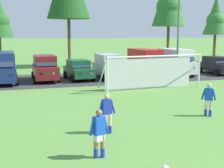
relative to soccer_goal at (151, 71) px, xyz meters
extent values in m
plane|color=#598C3D|center=(-2.72, -1.45, -1.29)|extent=(400.00, 400.00, 0.00)
cube|color=#333335|center=(-2.72, 6.50, -1.29)|extent=(52.00, 8.40, 0.01)
sphere|color=black|center=(-5.31, -13.30, -1.18)|extent=(0.08, 0.08, 0.08)
sphere|color=red|center=(-5.25, -13.30, -1.18)|extent=(0.07, 0.07, 0.07)
cylinder|color=white|center=(3.71, -0.49, -0.07)|extent=(0.12, 0.12, 2.44)
cylinder|color=white|center=(-3.59, -1.07, -0.07)|extent=(0.12, 0.12, 2.44)
cylinder|color=white|center=(0.06, -0.78, 1.15)|extent=(7.31, 0.70, 0.12)
cylinder|color=white|center=(3.64, 0.41, 0.05)|extent=(0.24, 1.94, 2.46)
cylinder|color=white|center=(-3.66, -0.18, 0.05)|extent=(0.24, 1.94, 2.46)
cube|color=silver|center=(-0.02, 0.22, -0.19)|extent=(6.93, 0.60, 2.20)
cylinder|color=#936B4C|center=(-6.79, -11.66, -0.89)|extent=(0.14, 0.14, 0.80)
cylinder|color=#936B4C|center=(-7.01, -11.63, -0.89)|extent=(0.14, 0.14, 0.80)
cylinder|color=#1E38B7|center=(-6.79, -11.66, -1.13)|extent=(0.15, 0.15, 0.32)
cylinder|color=#1E38B7|center=(-7.01, -11.63, -1.13)|extent=(0.15, 0.15, 0.32)
cube|color=silver|center=(-6.90, -11.64, -0.57)|extent=(0.40, 0.33, 0.28)
cube|color=blue|center=(-6.90, -11.64, -0.19)|extent=(0.44, 0.36, 0.60)
sphere|color=#936B4C|center=(-6.90, -11.64, 0.24)|extent=(0.22, 0.22, 0.22)
cylinder|color=blue|center=(-6.65, -11.59, -0.21)|extent=(0.25, 0.17, 0.55)
cylinder|color=blue|center=(-7.15, -11.70, -0.21)|extent=(0.25, 0.17, 0.55)
cylinder|color=beige|center=(-5.82, -9.25, -0.89)|extent=(0.14, 0.14, 0.80)
cylinder|color=beige|center=(-6.04, -9.10, -0.89)|extent=(0.14, 0.14, 0.80)
cylinder|color=#232D99|center=(-5.82, -9.25, -1.13)|extent=(0.15, 0.15, 0.32)
cylinder|color=#232D99|center=(-6.04, -9.10, -1.13)|extent=(0.15, 0.15, 0.32)
cube|color=silver|center=(-5.93, -9.17, -0.57)|extent=(0.36, 0.26, 0.28)
cube|color=#1E38B7|center=(-5.93, -9.17, -0.19)|extent=(0.40, 0.28, 0.60)
sphere|color=beige|center=(-5.93, -9.17, 0.24)|extent=(0.22, 0.22, 0.22)
cylinder|color=#1E38B7|center=(-5.68, -9.19, -0.21)|extent=(0.24, 0.11, 0.55)
cylinder|color=#1E38B7|center=(-6.19, -9.16, -0.21)|extent=(0.24, 0.11, 0.55)
cylinder|color=beige|center=(-0.33, -8.11, -0.89)|extent=(0.14, 0.14, 0.80)
cylinder|color=beige|center=(-0.46, -7.90, -0.89)|extent=(0.14, 0.14, 0.80)
cylinder|color=#1E38B7|center=(-0.33, -8.11, -1.13)|extent=(0.15, 0.15, 0.32)
cylinder|color=#1E38B7|center=(-0.46, -7.90, -1.13)|extent=(0.15, 0.15, 0.32)
cube|color=silver|center=(-0.39, -8.00, -0.57)|extent=(0.40, 0.35, 0.28)
cube|color=blue|center=(-0.39, -8.00, -0.19)|extent=(0.45, 0.39, 0.60)
sphere|color=beige|center=(-0.39, -8.00, 0.24)|extent=(0.22, 0.22, 0.22)
cylinder|color=blue|center=(-0.19, -8.15, -0.21)|extent=(0.25, 0.18, 0.55)
cylinder|color=blue|center=(-0.60, -7.86, -0.21)|extent=(0.25, 0.18, 0.55)
cube|color=navy|center=(-10.37, 5.69, -0.42)|extent=(2.04, 4.83, 1.10)
cube|color=navy|center=(-10.38, 5.89, 0.68)|extent=(1.87, 4.13, 1.10)
cube|color=#28384C|center=(-10.34, 3.92, 0.66)|extent=(1.67, 0.49, 0.91)
cube|color=#28384C|center=(-9.47, 5.91, 0.68)|extent=(0.10, 3.49, 0.77)
cube|color=white|center=(-9.79, 3.34, -0.37)|extent=(0.28, 0.08, 0.20)
cube|color=#B21414|center=(-9.87, 8.06, -0.37)|extent=(0.28, 0.08, 0.20)
cylinder|color=black|center=(-9.37, 4.22, -0.97)|extent=(0.25, 0.64, 0.64)
cylinder|color=black|center=(-9.42, 7.20, -0.97)|extent=(0.25, 0.64, 0.64)
cube|color=maroon|center=(-7.00, 6.21, -0.47)|extent=(1.90, 4.60, 1.00)
cube|color=maroon|center=(-7.00, 6.41, 0.45)|extent=(1.75, 3.00, 0.84)
cube|color=#28384C|center=(-7.00, 4.99, 0.43)|extent=(1.62, 0.38, 0.71)
cube|color=#28384C|center=(-6.12, 6.41, 0.45)|extent=(0.04, 2.55, 0.59)
cube|color=white|center=(-6.48, 3.95, -0.42)|extent=(0.28, 0.08, 0.20)
cube|color=white|center=(-7.53, 3.95, -0.42)|extent=(0.28, 0.08, 0.20)
cube|color=#B21414|center=(-6.48, 8.47, -0.42)|extent=(0.28, 0.08, 0.20)
cube|color=#B21414|center=(-7.53, 8.47, -0.42)|extent=(0.28, 0.08, 0.20)
cylinder|color=black|center=(-6.05, 4.79, -0.97)|extent=(0.24, 0.64, 0.64)
cylinder|color=black|center=(-7.95, 4.79, -0.97)|extent=(0.24, 0.64, 0.64)
cylinder|color=black|center=(-6.05, 7.64, -0.97)|extent=(0.24, 0.64, 0.64)
cylinder|color=black|center=(-7.95, 7.64, -0.97)|extent=(0.24, 0.64, 0.64)
cube|color=#194C2D|center=(-4.13, 6.07, -0.59)|extent=(2.12, 4.33, 0.76)
cube|color=#194C2D|center=(-4.14, 6.22, 0.11)|extent=(1.82, 2.22, 0.64)
cube|color=#28384C|center=(-4.07, 5.26, 0.09)|extent=(1.55, 0.43, 0.55)
cube|color=#28384C|center=(-3.31, 6.29, 0.11)|extent=(0.18, 1.78, 0.45)
cube|color=white|center=(-3.47, 4.06, -0.54)|extent=(0.29, 0.10, 0.20)
cube|color=white|center=(-4.46, 3.98, -0.54)|extent=(0.29, 0.10, 0.20)
cube|color=#B21414|center=(-3.80, 8.17, -0.54)|extent=(0.29, 0.10, 0.20)
cube|color=#B21414|center=(-4.78, 8.09, -0.54)|extent=(0.29, 0.10, 0.20)
cylinder|color=black|center=(-3.13, 4.85, -0.97)|extent=(0.29, 0.66, 0.64)
cylinder|color=black|center=(-4.92, 4.71, -0.97)|extent=(0.29, 0.66, 0.64)
cylinder|color=black|center=(-3.33, 7.44, -0.97)|extent=(0.29, 0.66, 0.64)
cylinder|color=black|center=(-5.13, 7.30, -0.97)|extent=(0.29, 0.66, 0.64)
cube|color=#B2B2BC|center=(-1.39, 6.08, -0.47)|extent=(2.02, 4.65, 1.00)
cube|color=#B2B2BC|center=(-1.40, 6.28, 0.45)|extent=(1.83, 3.05, 0.84)
cube|color=#28384C|center=(-1.36, 4.86, 0.43)|extent=(1.62, 0.42, 0.71)
cube|color=#28384C|center=(-0.51, 6.30, 0.45)|extent=(0.11, 2.55, 0.59)
cube|color=white|center=(-0.81, 3.83, -0.42)|extent=(0.28, 0.09, 0.20)
cube|color=white|center=(-1.85, 3.80, -0.42)|extent=(0.28, 0.09, 0.20)
cube|color=#B21414|center=(-0.93, 8.35, -0.42)|extent=(0.28, 0.09, 0.20)
cube|color=#B21414|center=(-1.98, 8.32, -0.42)|extent=(0.28, 0.09, 0.20)
cylinder|color=black|center=(-0.40, 4.68, -0.97)|extent=(0.26, 0.65, 0.64)
cylinder|color=black|center=(-2.30, 4.63, -0.97)|extent=(0.26, 0.65, 0.64)
cylinder|color=black|center=(-0.48, 7.53, -0.97)|extent=(0.26, 0.65, 0.64)
cylinder|color=black|center=(-2.38, 7.48, -0.97)|extent=(0.26, 0.65, 0.64)
cube|color=red|center=(2.43, 6.75, -0.42)|extent=(2.32, 4.93, 1.10)
cube|color=red|center=(2.41, 6.95, 0.68)|extent=(2.11, 4.22, 1.10)
cube|color=#28384C|center=(2.56, 4.98, 0.66)|extent=(1.70, 0.59, 0.91)
cube|color=#28384C|center=(3.32, 7.02, 0.68)|extent=(0.30, 3.48, 0.77)
cube|color=white|center=(3.14, 4.44, -0.37)|extent=(0.29, 0.10, 0.20)
cube|color=white|center=(2.07, 4.35, -0.37)|extent=(0.29, 0.10, 0.20)
cube|color=#B21414|center=(2.79, 9.14, -0.37)|extent=(0.29, 0.10, 0.20)
cube|color=#B21414|center=(1.71, 9.06, -0.37)|extent=(0.29, 0.10, 0.20)
cylinder|color=black|center=(3.52, 5.34, -0.97)|extent=(0.29, 0.66, 0.64)
cylinder|color=black|center=(1.56, 5.19, -0.97)|extent=(0.29, 0.66, 0.64)
cylinder|color=black|center=(3.29, 8.31, -0.97)|extent=(0.29, 0.66, 0.64)
cylinder|color=black|center=(1.34, 8.16, -0.97)|extent=(0.29, 0.66, 0.64)
cube|color=silver|center=(5.32, 6.22, -0.42)|extent=(2.09, 4.85, 1.10)
cube|color=silver|center=(5.32, 6.42, 0.68)|extent=(1.91, 4.15, 1.10)
cube|color=#28384C|center=(5.37, 4.45, 0.66)|extent=(1.68, 0.51, 0.91)
cube|color=#28384C|center=(6.23, 6.44, 0.68)|extent=(0.13, 3.48, 0.77)
cube|color=white|center=(5.92, 3.87, -0.37)|extent=(0.28, 0.09, 0.20)
cube|color=white|center=(4.85, 3.84, -0.37)|extent=(0.28, 0.09, 0.20)
cube|color=#B21414|center=(5.80, 8.59, -0.37)|extent=(0.28, 0.09, 0.20)
cube|color=#B21414|center=(4.72, 8.56, -0.37)|extent=(0.28, 0.09, 0.20)
cylinder|color=black|center=(6.34, 4.76, -0.97)|extent=(0.26, 0.65, 0.64)
cylinder|color=black|center=(4.38, 4.70, -0.97)|extent=(0.26, 0.65, 0.64)
cylinder|color=black|center=(6.26, 7.73, -0.97)|extent=(0.26, 0.65, 0.64)
cylinder|color=black|center=(4.30, 7.68, -0.97)|extent=(0.26, 0.65, 0.64)
cube|color=black|center=(9.66, 6.00, -0.59)|extent=(2.03, 4.29, 0.76)
cube|color=black|center=(9.65, 6.15, 0.11)|extent=(1.77, 2.19, 0.64)
cube|color=#28384C|center=(9.70, 5.18, 0.09)|extent=(1.55, 0.40, 0.55)
cube|color=#28384C|center=(10.49, 6.19, 0.11)|extent=(0.14, 1.78, 0.45)
cube|color=#B21414|center=(10.04, 8.08, -0.54)|extent=(0.28, 0.10, 0.20)
cube|color=#B21414|center=(9.05, 8.03, -0.54)|extent=(0.28, 0.10, 0.20)
cylinder|color=black|center=(8.83, 4.65, -0.97)|extent=(0.28, 0.65, 0.64)
cylinder|color=black|center=(10.48, 7.35, -0.97)|extent=(0.28, 0.65, 0.64)
cylinder|color=black|center=(8.69, 7.25, -0.97)|extent=(0.28, 0.65, 0.64)
cylinder|color=brown|center=(-10.96, 16.65, 0.46)|extent=(0.36, 0.36, 3.51)
cylinder|color=brown|center=(-3.14, 16.91, 1.54)|extent=(0.36, 0.36, 5.66)
cylinder|color=brown|center=(9.83, 16.95, 1.14)|extent=(0.36, 0.36, 4.86)
sphere|color=#2D702D|center=(9.83, 16.95, 5.94)|extent=(3.28, 3.28, 3.28)
cylinder|color=brown|center=(16.91, 17.01, 0.59)|extent=(0.36, 0.36, 3.76)
cone|color=#387533|center=(16.91, 17.01, 5.10)|extent=(3.39, 3.39, 5.27)
sphere|color=#387533|center=(16.91, 17.01, 4.31)|extent=(2.54, 2.54, 2.54)
cylinder|color=slate|center=(3.46, 2.45, 2.90)|extent=(0.18, 0.18, 8.38)
cylinder|color=slate|center=(3.46, 2.45, -1.14)|extent=(0.32, 0.32, 0.30)
camera|label=1|loc=(-9.43, -21.47, 2.81)|focal=51.69mm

